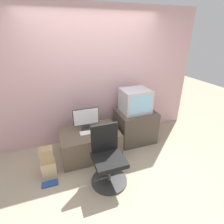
{
  "coord_description": "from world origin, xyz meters",
  "views": [
    {
      "loc": [
        -0.83,
        -1.98,
        2.13
      ],
      "look_at": [
        0.2,
        0.85,
        0.75
      ],
      "focal_mm": 28.0,
      "sensor_mm": 36.0,
      "label": 1
    }
  ],
  "objects": [
    {
      "name": "cardboard_box_upper",
      "position": [
        -1.04,
        0.4,
        0.4
      ],
      "size": [
        0.21,
        0.16,
        0.24
      ],
      "color": "#A3845B",
      "rests_on": "cardboard_box_lower"
    },
    {
      "name": "wall_back",
      "position": [
        0.0,
        1.32,
        1.3
      ],
      "size": [
        4.4,
        0.05,
        2.6
      ],
      "color": "#CC9EA3",
      "rests_on": "ground_plane"
    },
    {
      "name": "keyboard",
      "position": [
        -0.31,
        0.68,
        0.5
      ],
      "size": [
        0.3,
        0.13,
        0.01
      ],
      "color": "white",
      "rests_on": "desk"
    },
    {
      "name": "main_monitor",
      "position": [
        -0.3,
        0.84,
        0.7
      ],
      "size": [
        0.47,
        0.21,
        0.4
      ],
      "color": "#2D2D2D",
      "rests_on": "desk"
    },
    {
      "name": "crt_tv",
      "position": [
        0.71,
        0.89,
        0.89
      ],
      "size": [
        0.54,
        0.48,
        0.46
      ],
      "color": "#B7B7BC",
      "rests_on": "side_stand"
    },
    {
      "name": "desk",
      "position": [
        -0.29,
        0.72,
        0.25
      ],
      "size": [
        1.05,
        0.73,
        0.5
      ],
      "color": "brown",
      "rests_on": "ground_plane"
    },
    {
      "name": "mouse",
      "position": [
        -0.1,
        0.66,
        0.51
      ],
      "size": [
        0.06,
        0.04,
        0.02
      ],
      "color": "#4C4C51",
      "rests_on": "desk"
    },
    {
      "name": "ground_plane",
      "position": [
        0.0,
        0.0,
        0.0
      ],
      "size": [
        12.0,
        12.0,
        0.0
      ],
      "primitive_type": "plane",
      "color": "tan"
    },
    {
      "name": "office_chair",
      "position": [
        -0.17,
        0.0,
        0.38
      ],
      "size": [
        0.56,
        0.56,
        0.91
      ],
      "color": "#333333",
      "rests_on": "ground_plane"
    },
    {
      "name": "cardboard_box_lower",
      "position": [
        -1.04,
        0.4,
        0.14
      ],
      "size": [
        0.23,
        0.18,
        0.28
      ],
      "color": "#D1B27F",
      "rests_on": "ground_plane"
    },
    {
      "name": "book",
      "position": [
        -1.05,
        0.2,
        0.01
      ],
      "size": [
        0.24,
        0.12,
        0.02
      ],
      "color": "navy",
      "rests_on": "ground_plane"
    },
    {
      "name": "side_stand",
      "position": [
        0.73,
        0.87,
        0.33
      ],
      "size": [
        0.76,
        0.61,
        0.66
      ],
      "color": "#4C4238",
      "rests_on": "ground_plane"
    }
  ]
}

